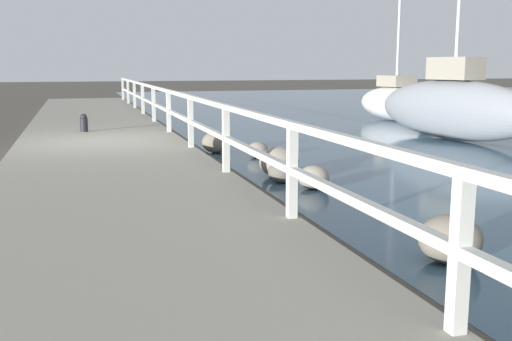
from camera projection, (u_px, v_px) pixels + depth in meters
The scene contains 12 objects.
ground_plane at pixel (102, 152), 12.98m from camera, with size 120.00×120.00×0.00m, color #4C473D.
dock_walkway at pixel (102, 147), 12.96m from camera, with size 3.57×36.00×0.24m.
railing at pixel (178, 107), 13.30m from camera, with size 0.10×32.50×1.04m.
boulder_near_dock at pixel (450, 239), 5.69m from camera, with size 0.62×0.56×0.47m.
boulder_downstream at pixel (216, 142), 12.86m from camera, with size 0.62×0.56×0.47m.
boulder_upstream at pixel (314, 177), 9.10m from camera, with size 0.49×0.44×0.37m.
boulder_water_edge at pixel (279, 162), 10.11m from camera, with size 0.68×0.62×0.51m.
boulder_mid_strip at pixel (258, 150), 12.18m from camera, with size 0.44×0.39×0.33m.
boulder_far_strip at pixel (283, 172), 9.59m from camera, with size 0.47×0.43×0.36m.
mooring_bollard at pixel (84, 123), 14.84m from camera, with size 0.19×0.19×0.45m.
sailboat_gray at pixel (453, 106), 15.02m from camera, with size 2.04×5.23×8.02m.
sailboat_white at pixel (396, 102), 20.32m from camera, with size 1.86×3.64×5.28m.
Camera 1 is at (-0.49, -13.27, 1.86)m, focal length 42.00 mm.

